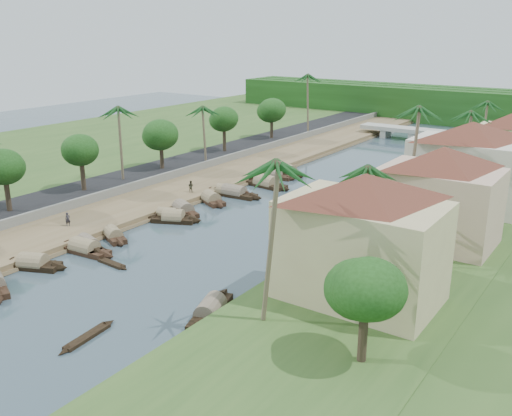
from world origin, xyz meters
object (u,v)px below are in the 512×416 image
Objects in this scene: person_near at (68,219)px; bridge at (429,133)px; building_near at (362,237)px; sampan_1 at (33,264)px.

bridge is at bearing 15.49° from person_near.
person_near is at bearing -177.84° from building_near.
bridge is 3.81× the size of sampan_1.
bridge is 76.54m from building_near.
building_near is 34.69m from person_near.
building_near reaches higher than sampan_1.
building_near is 31.10m from sampan_1.
building_near reaches higher than bridge.
sampan_1 is at bearing -161.76° from building_near.
building_near reaches higher than person_near.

